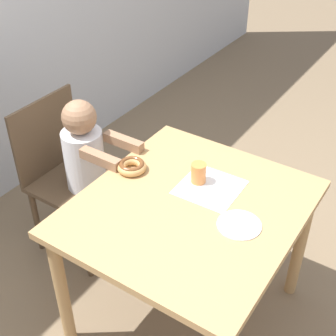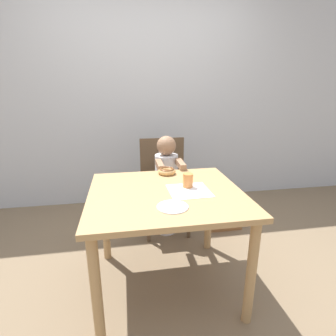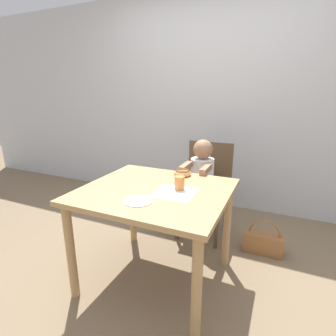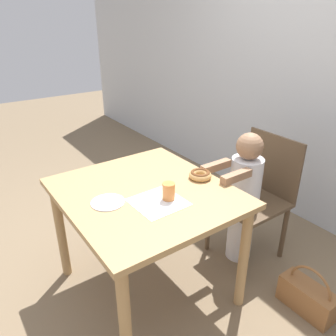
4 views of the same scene
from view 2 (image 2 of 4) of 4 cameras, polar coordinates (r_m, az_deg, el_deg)
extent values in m
plane|color=#7A664C|center=(2.14, -0.38, -23.87)|extent=(12.00, 12.00, 0.00)
cube|color=silver|center=(3.20, -5.21, 14.47)|extent=(8.00, 0.05, 2.50)
cube|color=tan|center=(1.75, -0.43, -5.70)|extent=(1.01, 0.91, 0.03)
cylinder|color=tan|center=(1.60, -15.33, -24.61)|extent=(0.06, 0.06, 0.71)
cylinder|color=tan|center=(1.74, 17.66, -20.98)|extent=(0.06, 0.06, 0.71)
cylinder|color=tan|center=(2.25, -13.54, -11.07)|extent=(0.06, 0.06, 0.71)
cylinder|color=tan|center=(2.35, 8.89, -9.49)|extent=(0.06, 0.06, 0.71)
cube|color=brown|center=(2.58, -0.54, -4.36)|extent=(0.45, 0.46, 0.03)
cube|color=brown|center=(2.72, -1.30, 1.94)|extent=(0.45, 0.02, 0.44)
cylinder|color=brown|center=(2.49, -4.31, -11.26)|extent=(0.04, 0.04, 0.44)
cylinder|color=brown|center=(2.54, 4.58, -10.55)|extent=(0.04, 0.04, 0.44)
cylinder|color=brown|center=(2.83, -5.08, -7.50)|extent=(0.04, 0.04, 0.44)
cylinder|color=brown|center=(2.89, 2.68, -6.98)|extent=(0.04, 0.04, 0.44)
cylinder|color=white|center=(2.62, -0.33, -9.28)|extent=(0.18, 0.18, 0.46)
cylinder|color=white|center=(2.47, -0.35, -0.94)|extent=(0.21, 0.21, 0.34)
sphere|color=#997051|center=(2.40, -0.36, 4.90)|extent=(0.18, 0.18, 0.18)
cube|color=#997051|center=(2.23, -1.83, 0.61)|extent=(0.05, 0.23, 0.05)
cube|color=#997051|center=(2.26, 2.76, 0.83)|extent=(0.05, 0.23, 0.05)
torus|color=tan|center=(2.08, -0.26, -0.75)|extent=(0.14, 0.14, 0.04)
torus|color=brown|center=(2.07, -0.26, -0.35)|extent=(0.12, 0.12, 0.02)
cube|color=white|center=(1.76, 4.61, -4.95)|extent=(0.27, 0.27, 0.00)
cube|color=brown|center=(2.81, 12.17, -11.00)|extent=(0.34, 0.14, 0.18)
torus|color=brown|center=(2.77, 12.29, -9.32)|extent=(0.27, 0.02, 0.27)
cylinder|color=orange|center=(1.80, 4.36, -2.74)|extent=(0.07, 0.07, 0.10)
cylinder|color=white|center=(1.53, 1.17, -8.41)|extent=(0.18, 0.18, 0.01)
camera|label=1|loc=(1.50, -71.64, 32.14)|focal=50.00mm
camera|label=3|loc=(1.04, 77.64, 3.48)|focal=28.00mm
camera|label=4|loc=(1.86, 60.13, 17.06)|focal=35.00mm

